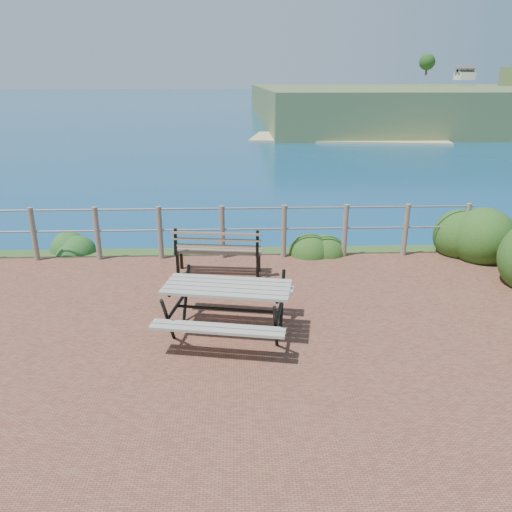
% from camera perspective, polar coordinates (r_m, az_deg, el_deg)
% --- Properties ---
extents(ground, '(10.00, 7.00, 0.12)m').
position_cam_1_polar(ground, '(6.41, -4.50, -10.52)').
color(ground, brown).
rests_on(ground, ground).
extents(ocean, '(1200.00, 1200.00, 0.00)m').
position_cam_1_polar(ocean, '(205.56, -2.50, 18.72)').
color(ocean, '#126070').
rests_on(ocean, ground).
extents(safety_railing, '(9.40, 0.10, 1.00)m').
position_cam_1_polar(safety_railing, '(9.27, -3.89, 3.06)').
color(safety_railing, '#6B5B4C').
rests_on(safety_railing, ground).
extents(picnic_table, '(1.72, 1.39, 0.68)m').
position_cam_1_polar(picnic_table, '(6.52, -3.27, -5.53)').
color(picnic_table, gray).
rests_on(picnic_table, ground).
extents(park_bench, '(1.52, 0.56, 0.84)m').
position_cam_1_polar(park_bench, '(8.53, -4.34, 1.44)').
color(park_bench, brown).
rests_on(park_bench, ground).
extents(shrub_right_edge, '(1.20, 1.20, 1.71)m').
position_cam_1_polar(shrub_right_edge, '(10.59, 23.76, 0.27)').
color(shrub_right_edge, '#1B4415').
rests_on(shrub_right_edge, ground).
extents(shrub_lip_west, '(0.83, 0.83, 0.59)m').
position_cam_1_polar(shrub_lip_west, '(10.48, -20.40, 0.52)').
color(shrub_lip_west, '#1C481B').
rests_on(shrub_lip_west, ground).
extents(shrub_lip_east, '(0.84, 0.84, 0.61)m').
position_cam_1_polar(shrub_lip_east, '(9.93, 6.62, 0.63)').
color(shrub_lip_east, '#1B4415').
rests_on(shrub_lip_east, ground).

